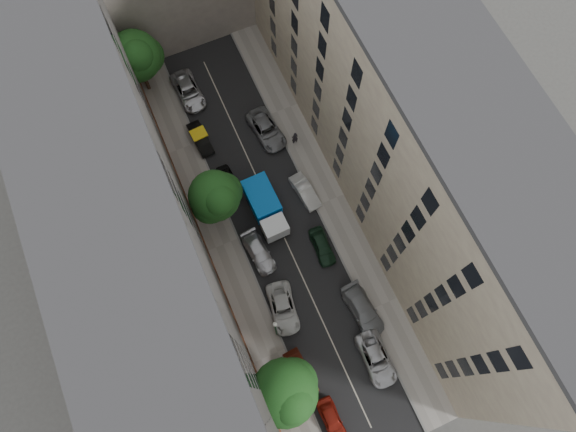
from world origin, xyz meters
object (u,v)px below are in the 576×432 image
car_left_1 (301,372)px  car_left_5 (200,138)px  car_left_2 (283,308)px  tarp_truck (266,207)px  tree_far (137,58)px  car_left_0 (332,420)px  pedestrian (295,138)px  car_right_2 (322,246)px  tree_mid (216,197)px  car_left_6 (188,91)px  car_right_0 (376,359)px  lamp_post (276,328)px  car_right_3 (305,191)px  car_right_1 (363,310)px  car_right_4 (266,130)px  tree_near (286,393)px  car_left_3 (259,252)px  car_left_4 (228,183)px

car_left_1 → car_left_5: bearing=85.1°
car_left_2 → car_left_5: size_ratio=1.24×
tarp_truck → tree_far: bearing=106.6°
car_left_0 → pedestrian: (7.76, 24.95, 0.42)m
car_right_2 → pedestrian: size_ratio=2.12×
car_left_2 → tree_mid: size_ratio=0.68×
car_left_5 → tree_far: 9.55m
tarp_truck → car_left_6: size_ratio=1.18×
car_right_0 → tree_mid: (-7.30, 17.75, 4.09)m
tarp_truck → car_left_2: size_ratio=1.25×
car_left_5 → lamp_post: size_ratio=0.59×
car_left_2 → car_right_3: bearing=65.2°
tree_mid → lamp_post: tree_mid is taller
pedestrian → car_left_6: bearing=-51.1°
car_right_1 → car_right_3: 12.40m
car_left_0 → car_right_4: size_ratio=0.73×
tree_near → tree_far: tree_far is taller
tarp_truck → car_left_0: bearing=-97.9°
car_left_0 → car_right_3: car_right_3 is taller
tree_mid → lamp_post: bearing=-88.6°
car_right_0 → lamp_post: lamp_post is taller
car_left_3 → tree_mid: (-1.70, 4.95, 4.13)m
tree_mid → car_right_4: bearing=41.4°
car_left_0 → car_left_5: car_left_5 is taller
tarp_truck → car_left_1: (-3.00, -14.71, -0.86)m
car_left_0 → tree_far: (-3.50, 36.76, 4.69)m
tarp_truck → tree_mid: (-3.90, 1.44, 3.25)m
car_left_4 → car_right_0: size_ratio=0.76×
tree_far → lamp_post: 28.53m
car_left_0 → tree_far: bearing=95.6°
car_left_4 → car_right_2: (5.60, -9.43, 0.02)m
car_right_1 → pedestrian: bearing=80.8°
car_left_4 → car_right_0: car_right_0 is taller
car_left_2 → car_left_4: (0.00, 13.20, -0.03)m
car_right_4 → pedestrian: size_ratio=2.84×
car_right_0 → car_right_3: size_ratio=1.25×
car_right_4 → lamp_post: size_ratio=0.79×
car_right_3 → lamp_post: (-7.80, -11.16, 3.56)m
car_left_1 → car_left_4: car_left_1 is taller
car_left_1 → car_left_2: bearing=77.0°
car_right_2 → car_right_3: 5.68m
tree_near → tree_mid: size_ratio=1.07×
car_left_4 → pedestrian: size_ratio=2.05×
car_left_2 → tarp_truck: bearing=85.8°
car_left_3 → car_right_4: (5.60, 11.40, 0.08)m
car_left_3 → lamp_post: 8.30m
car_left_6 → car_right_2: (5.60, -20.63, -0.05)m
car_left_4 → car_right_1: (6.40, -16.20, 0.10)m
car_left_2 → car_left_1: bearing=-88.7°
car_left_3 → pedestrian: pedestrian is taller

